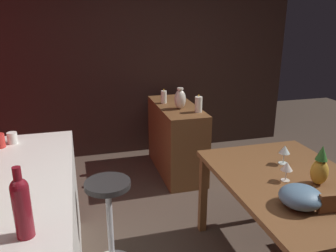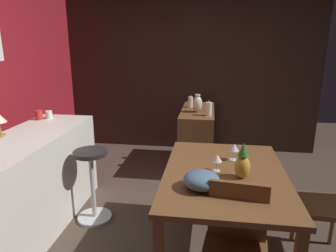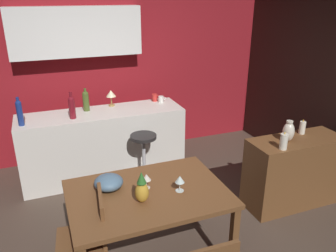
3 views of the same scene
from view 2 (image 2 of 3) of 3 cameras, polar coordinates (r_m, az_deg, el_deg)
ground_plane at (r=2.88m, az=1.56°, el=-20.94°), size 9.00×9.00×0.00m
wall_side_right at (r=4.90m, az=1.61°, el=10.76°), size 0.10×4.40×2.60m
dining_table at (r=2.45m, az=10.57°, el=-10.24°), size 1.35×0.94×0.74m
kitchen_counter at (r=2.98m, az=-26.55°, el=-11.31°), size 2.10×0.60×0.90m
sideboard_cabinet at (r=4.26m, az=5.49°, el=-2.30°), size 1.10×0.44×0.82m
chair_near_window at (r=2.10m, az=12.55°, el=-21.11°), size 0.44×0.44×0.85m
chair_by_doorway at (r=2.79m, az=28.57°, el=-12.33°), size 0.41×0.41×0.91m
bar_stool at (r=3.08m, az=-14.03°, el=-10.46°), size 0.34×0.34×0.72m
wine_glass_left at (r=2.39m, az=9.22°, el=-6.08°), size 0.08×0.08×0.14m
wine_glass_right at (r=2.63m, az=12.33°, el=-4.04°), size 0.08×0.08×0.15m
pineapple_centerpiece at (r=2.30m, az=13.84°, el=-6.79°), size 0.11×0.11×0.27m
fruit_bowl at (r=2.12m, az=6.32°, el=-10.05°), size 0.25×0.25×0.13m
cup_red at (r=3.55m, az=-23.12°, el=1.92°), size 0.11×0.08×0.10m
cup_white at (r=3.57m, az=-21.51°, el=2.02°), size 0.11×0.07×0.09m
pillar_candle_tall at (r=3.81m, az=7.68°, el=3.19°), size 0.08×0.08×0.19m
pillar_candle_short at (r=4.29m, az=4.24°, el=4.53°), size 0.07×0.07×0.17m
vase_ceramic_ivory at (r=3.99m, az=5.55°, el=4.20°), size 0.13×0.13×0.24m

